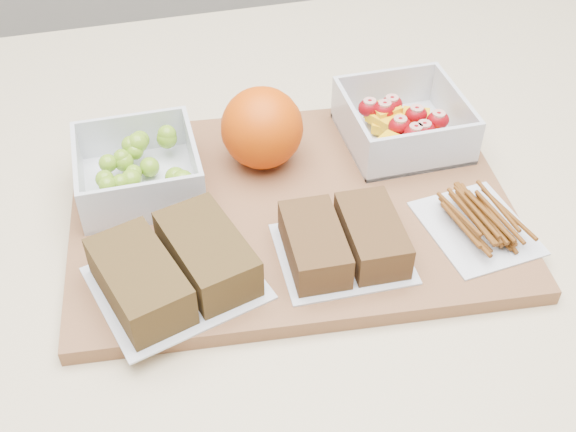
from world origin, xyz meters
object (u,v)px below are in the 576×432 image
at_px(sandwich_bag_left, 174,268).
at_px(pretzel_bag, 478,219).
at_px(grape_container, 141,169).
at_px(orange, 262,128).
at_px(fruit_container, 402,124).
at_px(cutting_board, 291,208).
at_px(sandwich_bag_center, 343,241).

bearing_deg(sandwich_bag_left, pretzel_bag, -0.32).
xyz_separation_m(grape_container, pretzel_bag, (0.29, -0.14, -0.01)).
distance_m(orange, pretzel_bag, 0.23).
relative_size(grape_container, fruit_container, 0.96).
relative_size(cutting_board, grape_container, 3.64).
distance_m(cutting_board, sandwich_bag_left, 0.15).
distance_m(fruit_container, pretzel_bag, 0.15).
xyz_separation_m(grape_container, fruit_container, (0.28, 0.01, -0.00)).
height_order(sandwich_bag_left, sandwich_bag_center, sandwich_bag_left).
bearing_deg(cutting_board, orange, 105.46).
bearing_deg(cutting_board, sandwich_bag_center, -66.05).
height_order(fruit_container, pretzel_bag, fruit_container).
height_order(grape_container, pretzel_bag, grape_container).
bearing_deg(fruit_container, sandwich_bag_center, -127.32).
bearing_deg(grape_container, pretzel_bag, -25.54).
bearing_deg(sandwich_bag_left, cutting_board, 32.53).
distance_m(grape_container, sandwich_bag_center, 0.21).
bearing_deg(sandwich_bag_left, orange, 53.17).
xyz_separation_m(orange, sandwich_bag_left, (-0.11, -0.15, -0.02)).
relative_size(cutting_board, sandwich_bag_center, 3.59).
bearing_deg(pretzel_bag, cutting_board, 153.13).
height_order(grape_container, orange, orange).
relative_size(grape_container, orange, 1.39).
xyz_separation_m(fruit_container, orange, (-0.15, 0.00, 0.02)).
xyz_separation_m(cutting_board, sandwich_bag_center, (0.03, -0.08, 0.03)).
bearing_deg(orange, sandwich_bag_left, -126.83).
bearing_deg(pretzel_bag, sandwich_bag_center, -179.84).
height_order(orange, pretzel_bag, orange).
bearing_deg(grape_container, sandwich_bag_center, -40.85).
relative_size(cutting_board, sandwich_bag_left, 2.61).
relative_size(cutting_board, orange, 5.07).
bearing_deg(grape_container, cutting_board, -23.96).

